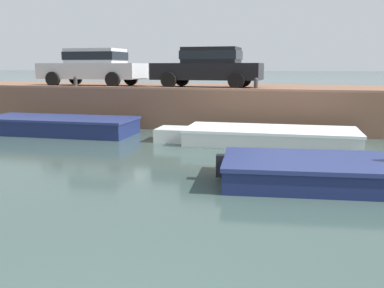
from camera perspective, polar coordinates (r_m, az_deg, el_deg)
name	(u,v)px	position (r m, az deg, el deg)	size (l,w,h in m)	color
ground_plane	(230,180)	(8.69, 5.05, -4.86)	(400.00, 400.00, 0.00)	#384C47
far_quay_wall	(273,105)	(17.55, 10.75, 5.10)	(60.00, 6.00, 1.45)	brown
far_wall_coping	(266,90)	(14.63, 9.82, 7.12)	(60.00, 0.24, 0.08)	#9F6C52
boat_moored_west_navy	(52,125)	(15.38, -18.14, 2.39)	(6.26, 2.17, 0.56)	navy
boat_moored_central_white	(262,136)	(12.77, 9.34, 1.04)	(6.00, 2.26, 0.48)	white
motorboat_passing	(375,174)	(8.92, 23.18, -3.64)	(6.47, 2.79, 0.98)	navy
car_leftmost_silver	(94,66)	(18.77, -12.96, 10.16)	(4.37, 2.01, 1.54)	#B7BABC
car_left_inner_black	(209,66)	(16.96, 2.26, 10.41)	(4.22, 1.91, 1.54)	black
mooring_bollard_west	(76,82)	(17.10, -15.27, 8.02)	(0.15, 0.15, 0.44)	#2D2B28
mooring_bollard_mid	(256,84)	(14.79, 8.52, 7.96)	(0.15, 0.15, 0.44)	#2D2B28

